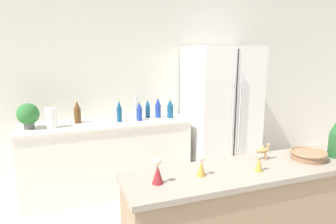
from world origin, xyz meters
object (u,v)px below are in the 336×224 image
at_px(paper_towel_roll, 51,118).
at_px(back_bottle_1, 158,108).
at_px(back_bottle_6, 77,112).
at_px(potted_plant, 28,115).
at_px(back_bottle_5, 136,107).
at_px(refrigerator, 220,114).
at_px(wise_man_figurine_blue, 259,164).
at_px(back_bottle_2, 170,109).
at_px(wise_man_figurine_crimson, 201,167).
at_px(back_bottle_3, 119,111).
at_px(back_bottle_0, 139,112).
at_px(back_bottle_4, 148,109).
at_px(wine_bottle, 335,139).
at_px(camel_figurine, 263,150).
at_px(fruit_bowl, 308,155).
at_px(wise_man_figurine_purple, 158,173).

distance_m(paper_towel_roll, back_bottle_1, 1.28).
height_order(back_bottle_1, back_bottle_6, back_bottle_6).
xyz_separation_m(potted_plant, back_bottle_5, (1.22, 0.05, -0.01)).
distance_m(refrigerator, wise_man_figurine_blue, 2.13).
relative_size(back_bottle_2, wise_man_figurine_blue, 2.16).
xyz_separation_m(paper_towel_roll, back_bottle_2, (1.41, 0.03, 0.01)).
bearing_deg(wise_man_figurine_crimson, back_bottle_3, 93.80).
bearing_deg(back_bottle_5, back_bottle_0, -78.07).
distance_m(back_bottle_3, back_bottle_4, 0.40).
bearing_deg(back_bottle_0, back_bottle_6, 169.11).
xyz_separation_m(refrigerator, wine_bottle, (-0.17, -1.92, 0.22)).
bearing_deg(back_bottle_5, back_bottle_4, 19.50).
xyz_separation_m(back_bottle_1, camel_figurine, (0.15, -1.91, 0.03)).
distance_m(wise_man_figurine_blue, wise_man_figurine_crimson, 0.39).
distance_m(fruit_bowl, wise_man_figurine_purple, 1.13).
distance_m(refrigerator, back_bottle_1, 0.86).
height_order(fruit_bowl, wise_man_figurine_crimson, wise_man_figurine_crimson).
relative_size(refrigerator, back_bottle_3, 6.78).
xyz_separation_m(back_bottle_0, back_bottle_3, (-0.24, 0.03, 0.01)).
relative_size(refrigerator, wise_man_figurine_blue, 15.61).
bearing_deg(paper_towel_roll, back_bottle_2, 1.10).
height_order(refrigerator, back_bottle_1, refrigerator).
height_order(back_bottle_6, wise_man_figurine_blue, back_bottle_6).
relative_size(wine_bottle, camel_figurine, 2.41).
distance_m(back_bottle_2, back_bottle_3, 0.65).
distance_m(back_bottle_5, camel_figurine, 1.94).
bearing_deg(paper_towel_roll, potted_plant, 170.30).
height_order(back_bottle_5, wise_man_figurine_blue, back_bottle_5).
height_order(wine_bottle, wise_man_figurine_blue, wine_bottle).
bearing_deg(wise_man_figurine_purple, paper_towel_roll, 107.48).
bearing_deg(back_bottle_3, fruit_bowl, -63.41).
bearing_deg(back_bottle_1, paper_towel_roll, -175.34).
bearing_deg(wise_man_figurine_crimson, wise_man_figurine_blue, -9.10).
relative_size(back_bottle_5, fruit_bowl, 1.24).
relative_size(back_bottle_6, wise_man_figurine_purple, 1.73).
relative_size(back_bottle_5, back_bottle_6, 1.16).
distance_m(back_bottle_1, fruit_bowl, 2.07).
relative_size(refrigerator, back_bottle_0, 7.53).
relative_size(back_bottle_2, fruit_bowl, 0.99).
distance_m(back_bottle_0, fruit_bowl, 2.05).
relative_size(wine_bottle, wise_man_figurine_crimson, 2.21).
bearing_deg(fruit_bowl, wise_man_figurine_blue, -172.62).
distance_m(back_bottle_6, wise_man_figurine_blue, 2.33).
bearing_deg(wise_man_figurine_blue, wise_man_figurine_purple, 175.79).
height_order(potted_plant, back_bottle_3, potted_plant).
bearing_deg(wine_bottle, potted_plant, 137.78).
distance_m(paper_towel_roll, back_bottle_3, 0.76).
bearing_deg(back_bottle_1, back_bottle_3, -172.48).
xyz_separation_m(back_bottle_0, camel_figurine, (0.43, -1.81, 0.04)).
relative_size(refrigerator, potted_plant, 6.32).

